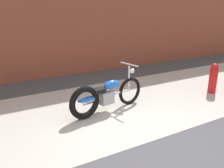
# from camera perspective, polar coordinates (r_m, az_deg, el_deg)

# --- Properties ---
(ground_plane) EXTENTS (80.00, 80.00, 0.00)m
(ground_plane) POSITION_cam_1_polar(r_m,az_deg,el_deg) (4.32, 8.70, -13.83)
(ground_plane) COLOR #47474C
(sidewalk_slab) EXTENTS (36.00, 3.50, 0.01)m
(sidewalk_slab) POSITION_cam_1_polar(r_m,az_deg,el_deg) (5.63, -2.38, -5.80)
(sidewalk_slab) COLOR #B2ADA3
(sidewalk_slab) RESTS_ON ground
(brick_building_wall) EXTENTS (36.00, 0.50, 4.82)m
(brick_building_wall) POSITION_cam_1_polar(r_m,az_deg,el_deg) (8.39, -14.11, 18.30)
(brick_building_wall) COLOR brown
(brick_building_wall) RESTS_ON ground
(motorcycle_blue) EXTENTS (2.00, 0.61, 1.03)m
(motorcycle_blue) POSITION_cam_1_polar(r_m,az_deg,el_deg) (5.25, -2.12, -2.92)
(motorcycle_blue) COLOR black
(motorcycle_blue) RESTS_ON ground
(fire_hydrant) EXTENTS (0.22, 0.22, 0.84)m
(fire_hydrant) POSITION_cam_1_polar(r_m,az_deg,el_deg) (7.08, 23.30, 1.31)
(fire_hydrant) COLOR red
(fire_hydrant) RESTS_ON ground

